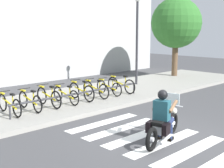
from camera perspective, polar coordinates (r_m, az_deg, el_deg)
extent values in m
plane|color=#424244|center=(8.42, 10.82, -10.38)|extent=(48.00, 48.00, 0.00)
cube|color=gray|center=(12.22, -10.37, -3.54)|extent=(24.00, 4.40, 0.15)
cube|color=white|center=(7.48, 20.01, -13.48)|extent=(2.80, 0.40, 0.01)
cube|color=white|center=(7.82, 14.66, -12.11)|extent=(2.80, 0.40, 0.01)
cube|color=white|center=(8.24, 9.85, -10.78)|extent=(2.80, 0.40, 0.01)
cube|color=white|center=(8.70, 5.57, -9.52)|extent=(2.80, 0.40, 0.01)
cube|color=white|center=(9.21, 1.77, -8.35)|extent=(2.80, 0.40, 0.01)
cube|color=white|center=(9.77, -1.60, -7.28)|extent=(2.80, 0.40, 0.01)
torus|color=black|center=(8.92, 11.43, -7.18)|extent=(0.61, 0.27, 0.60)
cylinder|color=silver|center=(8.92, 11.43, -7.18)|extent=(0.13, 0.13, 0.11)
torus|color=black|center=(7.54, 7.48, -10.30)|extent=(0.61, 0.27, 0.60)
cylinder|color=silver|center=(7.54, 7.48, -10.30)|extent=(0.13, 0.13, 0.11)
cube|color=silver|center=(8.18, 9.66, -7.69)|extent=(0.90, 0.50, 0.28)
ellipsoid|color=black|center=(8.31, 10.23, -5.84)|extent=(0.58, 0.41, 0.22)
cube|color=black|center=(7.94, 9.14, -7.07)|extent=(0.62, 0.42, 0.10)
cube|color=black|center=(7.91, 7.16, -7.95)|extent=(0.34, 0.20, 0.28)
cube|color=black|center=(7.75, 10.18, -8.40)|extent=(0.34, 0.20, 0.28)
cylinder|color=silver|center=(8.63, 11.22, -3.96)|extent=(0.20, 0.60, 0.03)
sphere|color=white|center=(8.87, 11.62, -4.93)|extent=(0.18, 0.18, 0.18)
cube|color=silver|center=(8.62, 11.33, -2.76)|extent=(0.15, 0.40, 0.32)
cylinder|color=silver|center=(7.98, 10.16, -10.14)|extent=(0.76, 0.29, 0.08)
cube|color=#1E4C59|center=(7.92, 9.37, -4.88)|extent=(0.36, 0.46, 0.52)
sphere|color=black|center=(7.85, 9.53, -2.01)|extent=(0.26, 0.26, 0.26)
cylinder|color=brown|center=(8.18, 8.53, -3.80)|extent=(0.52, 0.23, 0.26)
cylinder|color=brown|center=(8.04, 11.44, -4.15)|extent=(0.52, 0.23, 0.26)
cylinder|color=#1E284C|center=(8.21, 8.63, -6.94)|extent=(0.46, 0.26, 0.24)
cylinder|color=#1E284C|center=(8.41, 8.88, -8.71)|extent=(0.11, 0.11, 0.45)
cube|color=black|center=(8.50, 8.95, -9.82)|extent=(0.26, 0.16, 0.08)
cylinder|color=#1E284C|center=(8.10, 10.74, -7.23)|extent=(0.46, 0.26, 0.24)
cylinder|color=#1E284C|center=(8.30, 10.96, -9.02)|extent=(0.11, 0.11, 0.45)
cube|color=black|center=(8.40, 11.01, -10.14)|extent=(0.26, 0.16, 0.08)
torus|color=black|center=(11.10, -19.93, -3.31)|extent=(0.05, 0.61, 0.61)
torus|color=black|center=(10.15, -17.48, -4.38)|extent=(0.05, 0.61, 0.61)
cylinder|color=gold|center=(10.61, -18.78, -3.49)|extent=(0.06, 0.95, 0.26)
cylinder|color=gold|center=(10.34, -18.20, -2.92)|extent=(0.04, 0.04, 0.38)
cube|color=black|center=(10.30, -18.26, -1.90)|extent=(0.10, 0.20, 0.06)
cylinder|color=black|center=(10.92, -19.83, -1.33)|extent=(0.48, 0.03, 0.03)
cube|color=gold|center=(11.03, -20.03, -1.62)|extent=(0.08, 0.28, 0.04)
torus|color=black|center=(11.38, -16.40, -2.79)|extent=(0.05, 0.61, 0.61)
torus|color=black|center=(10.52, -13.88, -3.71)|extent=(0.05, 0.61, 0.61)
cylinder|color=gold|center=(10.93, -15.20, -2.91)|extent=(0.06, 0.90, 0.25)
cylinder|color=gold|center=(10.68, -14.60, -2.32)|extent=(0.04, 0.04, 0.38)
cube|color=black|center=(10.64, -14.64, -1.33)|extent=(0.10, 0.20, 0.06)
cylinder|color=black|center=(11.21, -16.26, -0.84)|extent=(0.48, 0.03, 0.03)
cube|color=gold|center=(11.31, -16.48, -1.14)|extent=(0.08, 0.28, 0.04)
torus|color=black|center=(11.71, -13.09, -2.16)|extent=(0.05, 0.66, 0.66)
torus|color=black|center=(10.91, -10.50, -2.96)|extent=(0.05, 0.66, 0.66)
cylinder|color=gold|center=(11.29, -11.85, -2.21)|extent=(0.06, 0.87, 0.24)
cylinder|color=gold|center=(11.06, -11.22, -1.56)|extent=(0.04, 0.04, 0.40)
cube|color=black|center=(11.02, -11.26, -0.53)|extent=(0.10, 0.20, 0.06)
cylinder|color=black|center=(11.55, -12.93, -0.11)|extent=(0.48, 0.03, 0.03)
cube|color=gold|center=(11.64, -13.16, -0.44)|extent=(0.08, 0.28, 0.04)
torus|color=black|center=(12.15, -10.14, -1.80)|extent=(0.05, 0.59, 0.59)
torus|color=black|center=(11.29, -7.16, -2.62)|extent=(0.05, 0.59, 0.59)
cylinder|color=gold|center=(11.70, -8.71, -1.90)|extent=(0.06, 0.95, 0.26)
cylinder|color=gold|center=(11.46, -7.97, -1.37)|extent=(0.04, 0.04, 0.36)
cube|color=black|center=(11.43, -7.99, -0.49)|extent=(0.10, 0.20, 0.06)
cylinder|color=black|center=(11.99, -9.92, -0.05)|extent=(0.48, 0.03, 0.03)
cube|color=gold|center=(12.09, -10.19, -0.31)|extent=(0.08, 0.28, 0.04)
torus|color=black|center=(12.52, -7.14, -1.18)|extent=(0.06, 0.67, 0.67)
torus|color=black|center=(11.78, -4.37, -1.84)|extent=(0.06, 0.67, 0.67)
cylinder|color=gold|center=(12.13, -5.80, -1.19)|extent=(0.06, 0.85, 0.24)
cylinder|color=gold|center=(11.91, -5.11, -0.55)|extent=(0.04, 0.04, 0.41)
cube|color=black|center=(11.88, -5.13, 0.42)|extent=(0.10, 0.20, 0.06)
cylinder|color=black|center=(12.36, -6.92, 0.77)|extent=(0.48, 0.03, 0.03)
cube|color=gold|center=(12.45, -7.18, 0.44)|extent=(0.08, 0.28, 0.04)
torus|color=black|center=(12.99, -4.54, -0.80)|extent=(0.05, 0.63, 0.63)
torus|color=black|center=(12.24, -1.56, -1.45)|extent=(0.05, 0.63, 0.63)
cylinder|color=gold|center=(12.60, -3.10, -0.83)|extent=(0.06, 0.90, 0.25)
cylinder|color=gold|center=(12.38, -2.35, -0.25)|extent=(0.04, 0.04, 0.39)
cube|color=black|center=(12.35, -2.35, 0.63)|extent=(0.10, 0.20, 0.06)
cylinder|color=black|center=(12.84, -4.28, 0.97)|extent=(0.48, 0.03, 0.03)
cube|color=gold|center=(12.93, -4.56, 0.69)|extent=(0.08, 0.28, 0.04)
torus|color=black|center=(13.47, -2.02, -0.47)|extent=(0.05, 0.59, 0.59)
torus|color=black|center=(12.76, 0.91, -1.05)|extent=(0.05, 0.59, 0.59)
cylinder|color=gold|center=(13.10, -0.59, -0.49)|extent=(0.06, 0.88, 0.24)
cylinder|color=gold|center=(12.89, 0.15, 0.03)|extent=(0.04, 0.04, 0.36)
cube|color=black|center=(12.86, 0.15, 0.82)|extent=(0.10, 0.20, 0.06)
cylinder|color=black|center=(13.33, -1.75, 1.14)|extent=(0.48, 0.03, 0.03)
cube|color=gold|center=(13.41, -2.02, 0.89)|extent=(0.08, 0.28, 0.04)
torus|color=black|center=(13.99, 0.18, 0.06)|extent=(0.05, 0.65, 0.65)
torus|color=black|center=(13.26, 3.36, -0.52)|extent=(0.05, 0.65, 0.65)
cylinder|color=gold|center=(13.61, 1.73, 0.05)|extent=(0.06, 0.95, 0.26)
cylinder|color=gold|center=(13.40, 2.54, 0.60)|extent=(0.04, 0.04, 0.40)
cube|color=black|center=(13.37, 2.55, 1.44)|extent=(0.10, 0.20, 0.06)
cylinder|color=black|center=(13.85, 0.49, 1.76)|extent=(0.48, 0.03, 0.03)
cube|color=gold|center=(13.94, 0.18, 1.48)|extent=(0.08, 0.28, 0.04)
cylinder|color=#333338|center=(11.47, -5.61, -1.62)|extent=(5.87, 0.07, 0.07)
cylinder|color=#333338|center=(10.06, -18.69, -5.10)|extent=(0.06, 0.06, 0.45)
cylinder|color=#333338|center=(13.45, 4.14, -0.84)|extent=(0.06, 0.06, 0.45)
cylinder|color=#2D2D33|center=(15.60, 4.71, 7.29)|extent=(0.12, 0.12, 4.34)
cylinder|color=brown|center=(19.03, 11.76, 4.54)|extent=(0.35, 0.35, 2.30)
sphere|color=#2D6B28|center=(18.96, 12.00, 11.21)|extent=(3.03, 3.03, 3.03)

